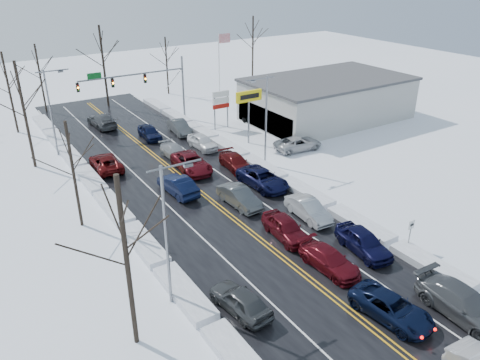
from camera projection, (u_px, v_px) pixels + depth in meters
ground at (250, 232)px, 35.62m from camera, size 160.00×160.00×0.00m
road_surface at (236, 221)px, 37.14m from camera, size 14.00×84.00×0.01m
snow_bank_left at (147, 250)px, 33.42m from camera, size 1.57×72.00×0.52m
snow_bank_right at (310, 197)px, 40.86m from camera, size 1.57×72.00×0.52m
traffic_signal_mast at (145, 82)px, 56.24m from camera, size 13.28×0.39×8.00m
tires_plus_sign at (249, 100)px, 50.78m from camera, size 3.20×0.34×6.00m
used_vehicles_sign at (221, 102)px, 56.06m from camera, size 2.20×0.22×4.65m
speed_limit_sign at (411, 229)px, 32.85m from camera, size 0.55×0.09×2.35m
flagpole at (220, 64)px, 63.31m from camera, size 1.87×1.20×10.00m
dealership_building at (327, 99)px, 59.90m from camera, size 20.40×12.40×5.30m
streetlight_ne at (264, 114)px, 45.01m from camera, size 3.20×0.25×9.00m
streetlight_sw at (169, 225)px, 26.25m from camera, size 3.20×0.25×9.00m
streetlight_nw at (52, 106)px, 47.53m from camera, size 3.20×0.25×9.00m
tree_left_b at (123, 231)px, 22.44m from camera, size 4.00×4.00×10.00m
tree_left_c at (70, 155)px, 34.02m from camera, size 3.40×3.40×8.50m
tree_left_d at (21, 95)px, 43.72m from camera, size 4.20×4.20×10.50m
tree_left_e at (6, 77)px, 53.33m from camera, size 3.80×3.80×9.50m
tree_far_b at (38, 65)px, 61.15m from camera, size 3.60×3.60×9.00m
tree_far_c at (102, 51)px, 62.95m from camera, size 4.40×4.40×11.00m
tree_far_d at (166, 55)px, 69.73m from camera, size 3.40×3.40×8.50m
tree_far_e at (253, 36)px, 77.35m from camera, size 4.20×4.20×10.50m
queued_car_2 at (390, 317)px, 27.14m from camera, size 2.82×5.21×1.39m
queued_car_3 at (329, 269)px, 31.41m from camera, size 2.14×4.86×1.39m
queued_car_4 at (285, 237)px, 34.99m from camera, size 2.33×4.88×1.61m
queued_car_5 at (239, 205)px, 39.51m from camera, size 1.91×4.85×1.57m
queued_car_6 at (192, 170)px, 45.99m from camera, size 3.14×5.96×1.60m
queued_car_7 at (176, 158)px, 48.91m from camera, size 1.99×4.69×1.35m
queued_car_8 at (150, 138)px, 54.20m from camera, size 1.98×4.52×1.51m
queued_car_11 at (460, 315)px, 27.30m from camera, size 2.65×5.97×1.70m
queued_car_12 at (362, 251)px, 33.25m from camera, size 2.55×5.05×1.65m
queued_car_13 at (308, 218)px, 37.60m from camera, size 1.94×4.76×1.54m
queued_car_14 at (263, 186)px, 42.79m from camera, size 2.83×5.73×1.56m
queued_car_15 at (236, 169)px, 46.32m from camera, size 2.45×5.09×1.43m
queued_car_16 at (203, 148)px, 51.38m from camera, size 1.99×4.55×1.52m
queued_car_17 at (180, 133)px, 55.83m from camera, size 2.05×4.84×1.55m
oncoming_car_0 at (178, 193)px, 41.49m from camera, size 2.00×5.03×1.63m
oncoming_car_1 at (107, 169)px, 46.21m from camera, size 2.75×5.46×1.48m
oncoming_car_2 at (103, 127)px, 58.01m from camera, size 2.59×5.76×1.64m
oncoming_car_3 at (240, 310)px, 27.68m from camera, size 2.30×4.60×1.50m
parked_car_0 at (298, 150)px, 50.98m from camera, size 5.57×3.00×1.48m
parked_car_1 at (298, 134)px, 55.56m from camera, size 2.22×5.09×1.46m
parked_car_2 at (255, 124)px, 58.79m from camera, size 1.95×4.17×1.38m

